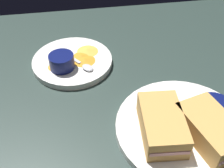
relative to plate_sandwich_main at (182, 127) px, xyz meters
The scene contains 10 objects.
ground_plane 9.94cm from the plate_sandwich_main, 92.21° to the left, with size 110.00×110.00×3.00cm, color #283833.
plate_sandwich_main is the anchor object (origin of this frame).
sandwich_half_near 6.04cm from the plate_sandwich_main, 103.04° to the left, with size 13.82×8.70×4.80cm.
sandwich_half_far 6.04cm from the plate_sandwich_main, 136.96° to the right, with size 14.62×10.72×4.80cm.
ramekin_dark_sauce 6.73cm from the plate_sandwich_main, 85.96° to the right, with size 7.47×7.47×3.97cm.
spoon_by_dark_ramekin 2.44cm from the plate_sandwich_main, 13.31° to the right, with size 4.26×9.87×0.80cm.
plate_chips_companion 32.36cm from the plate_sandwich_main, 39.16° to the left, with size 20.27×20.27×1.60cm, color white.
ramekin_light_gravy 31.96cm from the plate_sandwich_main, 46.16° to the left, with size 6.07×6.07×3.63cm.
spoon_by_gravy_ramekin 27.91cm from the plate_sandwich_main, 39.48° to the left, with size 8.76×7.14×0.80cm.
plantain_chip_scatter 31.49cm from the plate_sandwich_main, 37.27° to the left, with size 10.68×13.20×0.60cm.
Camera 1 is at (-33.11, 10.13, 45.01)cm, focal length 45.36 mm.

